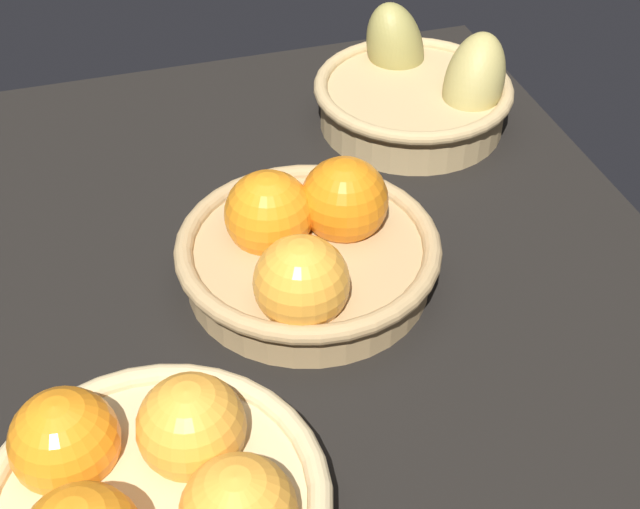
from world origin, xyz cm
name	(u,v)px	position (x,y,z in cm)	size (l,w,h in cm)	color
market_tray	(293,284)	(0.00, 0.00, 1.50)	(84.00, 72.00, 3.00)	black
basket_center	(307,248)	(1.41, 1.02, 6.90)	(24.02, 24.02, 10.55)	tan
basket_far_left_pears	(417,92)	(-21.38, 20.62, 6.78)	(23.03, 23.02, 13.15)	tan
basket_near_right	(151,501)	(23.52, -16.28, 6.85)	(24.29, 24.29, 10.22)	tan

